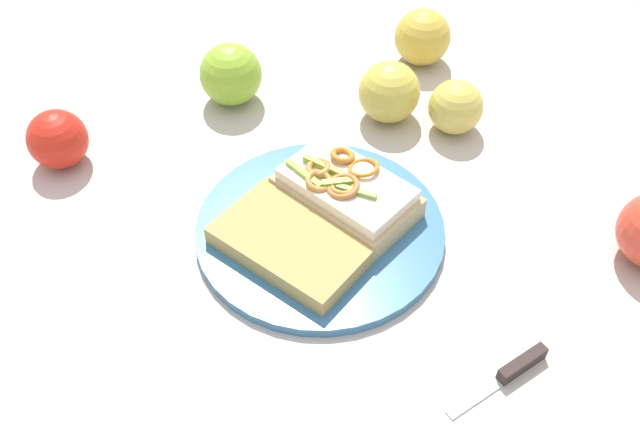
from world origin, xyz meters
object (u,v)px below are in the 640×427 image
object	(u,v)px
sandwich	(346,191)
apple_4	(456,107)
apple_1	(231,74)
apple_5	(389,92)
apple_3	(422,37)
plate	(320,230)
apple_0	(58,139)
bread_slice_side	(292,242)
knife	(513,371)

from	to	relation	value
sandwich	apple_4	world-z (taller)	apple_4
sandwich	apple_1	world-z (taller)	apple_1
apple_1	apple_5	distance (m)	0.21
apple_1	apple_5	world-z (taller)	apple_1
sandwich	apple_5	size ratio (longest dim) A/B	2.13
sandwich	apple_3	world-z (taller)	apple_3
plate	apple_5	bearing A→B (deg)	-150.46
apple_1	apple_4	distance (m)	0.29
apple_0	bread_slice_side	bearing A→B (deg)	114.72
plate	apple_0	distance (m)	0.33
sandwich	bread_slice_side	size ratio (longest dim) A/B	1.05
sandwich	apple_3	distance (m)	0.32
plate	apple_1	xyz separation A→B (m)	(-0.05, -0.26, 0.03)
plate	knife	distance (m)	0.25
apple_1	knife	world-z (taller)	apple_1
plate	apple_1	size ratio (longest dim) A/B	3.37
apple_0	knife	world-z (taller)	apple_0
apple_1	apple_3	world-z (taller)	apple_1
apple_4	plate	bearing A→B (deg)	9.53
apple_5	knife	bearing A→B (deg)	66.37
apple_0	knife	distance (m)	0.57
bread_slice_side	apple_3	xyz separation A→B (m)	(-0.35, -0.18, 0.02)
sandwich	bread_slice_side	distance (m)	0.09
apple_1	apple_3	xyz separation A→B (m)	(-0.26, 0.09, -0.00)
apple_1	apple_5	bearing A→B (deg)	132.84
bread_slice_side	apple_5	size ratio (longest dim) A/B	2.02
apple_0	sandwich	bearing A→B (deg)	128.77
apple_0	apple_1	world-z (taller)	apple_1
apple_0	plate	bearing A→B (deg)	122.07
plate	apple_1	bearing A→B (deg)	-101.44
bread_slice_side	apple_3	world-z (taller)	apple_3
plate	knife	bearing A→B (deg)	98.11
sandwich	apple_0	distance (m)	0.35
apple_4	apple_5	xyz separation A→B (m)	(0.05, -0.07, 0.00)
apple_5	knife	world-z (taller)	apple_5
bread_slice_side	apple_0	distance (m)	0.32
plate	apple_4	xyz separation A→B (m)	(-0.24, -0.04, 0.03)
apple_1	knife	size ratio (longest dim) A/B	0.69
plate	apple_3	xyz separation A→B (m)	(-0.31, -0.18, 0.03)
apple_4	sandwich	bearing A→B (deg)	9.01
apple_1	apple_3	distance (m)	0.27
bread_slice_side	apple_1	distance (m)	0.29
apple_4	knife	bearing A→B (deg)	54.47
sandwich	apple_0	xyz separation A→B (m)	(0.22, -0.27, 0.00)
apple_4	apple_5	distance (m)	0.09
bread_slice_side	apple_4	size ratio (longest dim) A/B	2.31
bread_slice_side	apple_5	bearing A→B (deg)	101.66
apple_1	plate	bearing A→B (deg)	78.56
apple_5	apple_4	bearing A→B (deg)	126.44
apple_5	knife	xyz separation A→B (m)	(0.16, 0.36, -0.03)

